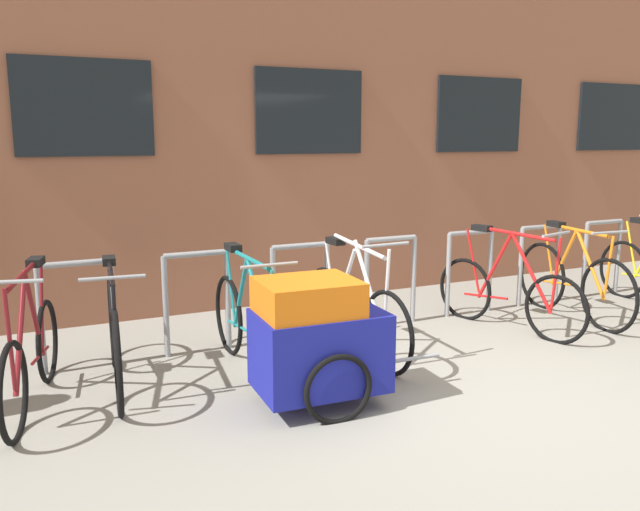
# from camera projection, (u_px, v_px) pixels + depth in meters

# --- Properties ---
(ground_plane) EXTENTS (42.00, 42.00, 0.00)m
(ground_plane) POSITION_uv_depth(u_px,v_px,m) (488.00, 395.00, 4.83)
(ground_plane) COLOR gray
(storefront_building) EXTENTS (28.00, 5.88, 5.13)m
(storefront_building) POSITION_uv_depth(u_px,v_px,m) (229.00, 93.00, 9.80)
(storefront_building) COLOR brown
(storefront_building) RESTS_ON ground
(bike_rack) EXTENTS (6.61, 0.05, 0.92)m
(bike_rack) POSITION_uv_depth(u_px,v_px,m) (391.00, 272.00, 6.55)
(bike_rack) COLOR gray
(bike_rack) RESTS_ON ground
(bicycle_orange) EXTENTS (0.44, 1.75, 1.02)m
(bicycle_orange) POSITION_uv_depth(u_px,v_px,m) (573.00, 281.00, 6.82)
(bicycle_orange) COLOR black
(bicycle_orange) RESTS_ON ground
(bicycle_teal) EXTENTS (0.44, 1.81, 1.03)m
(bicycle_teal) POSITION_uv_depth(u_px,v_px,m) (249.00, 325.00, 5.26)
(bicycle_teal) COLOR black
(bicycle_teal) RESTS_ON ground
(bicycle_maroon) EXTENTS (0.56, 1.69, 1.05)m
(bicycle_maroon) POSITION_uv_depth(u_px,v_px,m) (32.00, 355.00, 4.59)
(bicycle_maroon) COLOR black
(bicycle_maroon) RESTS_ON ground
(bicycle_black) EXTENTS (0.44, 1.79, 0.99)m
(bicycle_black) POSITION_uv_depth(u_px,v_px,m) (114.00, 336.00, 4.96)
(bicycle_black) COLOR black
(bicycle_black) RESTS_ON ground
(bicycle_red) EXTENTS (0.56, 1.69, 1.06)m
(bicycle_red) POSITION_uv_depth(u_px,v_px,m) (508.00, 293.00, 6.42)
(bicycle_red) COLOR black
(bicycle_red) RESTS_ON ground
(bicycle_white) EXTENTS (0.44, 1.75, 1.09)m
(bicycle_white) POSITION_uv_depth(u_px,v_px,m) (354.00, 311.00, 5.68)
(bicycle_white) COLOR black
(bicycle_white) RESTS_ON ground
(bike_trailer) EXTENTS (1.46, 0.73, 0.95)m
(bike_trailer) POSITION_uv_depth(u_px,v_px,m) (317.00, 340.00, 4.58)
(bike_trailer) COLOR navy
(bike_trailer) RESTS_ON ground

